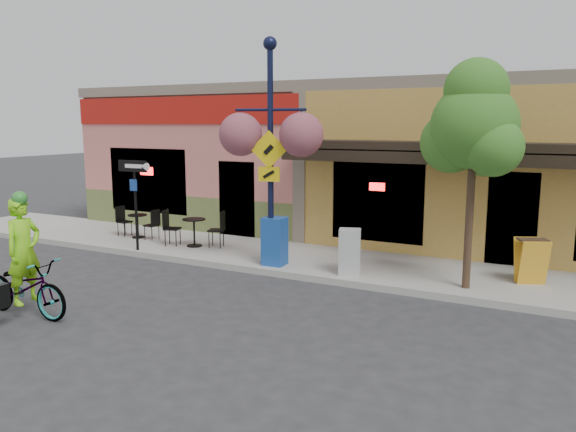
{
  "coord_description": "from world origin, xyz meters",
  "views": [
    {
      "loc": [
        5.69,
        -10.07,
        3.38
      ],
      "look_at": [
        0.18,
        0.5,
        1.4
      ],
      "focal_mm": 35.0,
      "sensor_mm": 36.0,
      "label": 1
    }
  ],
  "objects_px": {
    "cyclist_rider": "(25,265)",
    "newspaper_box_blue": "(275,241)",
    "lamp_post": "(271,154)",
    "one_way_sign": "(136,206)",
    "street_tree": "(472,175)",
    "bicycle": "(25,287)",
    "newspaper_box_grey": "(350,252)",
    "building": "(383,158)"
  },
  "relations": [
    {
      "from": "newspaper_box_blue",
      "to": "newspaper_box_grey",
      "type": "relative_size",
      "value": 1.13
    },
    {
      "from": "bicycle",
      "to": "newspaper_box_grey",
      "type": "bearing_deg",
      "value": -43.76
    },
    {
      "from": "one_way_sign",
      "to": "building",
      "type": "bearing_deg",
      "value": 55.54
    },
    {
      "from": "newspaper_box_blue",
      "to": "street_tree",
      "type": "height_order",
      "value": "street_tree"
    },
    {
      "from": "one_way_sign",
      "to": "newspaper_box_blue",
      "type": "height_order",
      "value": "one_way_sign"
    },
    {
      "from": "cyclist_rider",
      "to": "building",
      "type": "bearing_deg",
      "value": -15.86
    },
    {
      "from": "bicycle",
      "to": "one_way_sign",
      "type": "height_order",
      "value": "one_way_sign"
    },
    {
      "from": "lamp_post",
      "to": "newspaper_box_grey",
      "type": "distance_m",
      "value": 2.78
    },
    {
      "from": "bicycle",
      "to": "lamp_post",
      "type": "bearing_deg",
      "value": -29.32
    },
    {
      "from": "newspaper_box_grey",
      "to": "building",
      "type": "bearing_deg",
      "value": 83.43
    },
    {
      "from": "building",
      "to": "street_tree",
      "type": "distance_m",
      "value": 7.47
    },
    {
      "from": "cyclist_rider",
      "to": "newspaper_box_blue",
      "type": "height_order",
      "value": "cyclist_rider"
    },
    {
      "from": "cyclist_rider",
      "to": "street_tree",
      "type": "bearing_deg",
      "value": -55.74
    },
    {
      "from": "newspaper_box_blue",
      "to": "newspaper_box_grey",
      "type": "bearing_deg",
      "value": -2.18
    },
    {
      "from": "street_tree",
      "to": "newspaper_box_blue",
      "type": "bearing_deg",
      "value": -178.04
    },
    {
      "from": "one_way_sign",
      "to": "newspaper_box_grey",
      "type": "relative_size",
      "value": 2.35
    },
    {
      "from": "bicycle",
      "to": "cyclist_rider",
      "type": "relative_size",
      "value": 1.06
    },
    {
      "from": "bicycle",
      "to": "newspaper_box_grey",
      "type": "relative_size",
      "value": 2.01
    },
    {
      "from": "building",
      "to": "newspaper_box_grey",
      "type": "height_order",
      "value": "building"
    },
    {
      "from": "building",
      "to": "newspaper_box_grey",
      "type": "relative_size",
      "value": 18.5
    },
    {
      "from": "building",
      "to": "lamp_post",
      "type": "bearing_deg",
      "value": -93.88
    },
    {
      "from": "bicycle",
      "to": "cyclist_rider",
      "type": "xyz_separation_m",
      "value": [
        0.05,
        0.0,
        0.42
      ]
    },
    {
      "from": "one_way_sign",
      "to": "street_tree",
      "type": "xyz_separation_m",
      "value": [
        8.12,
        0.45,
        1.09
      ]
    },
    {
      "from": "bicycle",
      "to": "one_way_sign",
      "type": "relative_size",
      "value": 0.86
    },
    {
      "from": "bicycle",
      "to": "building",
      "type": "bearing_deg",
      "value": -16.1
    },
    {
      "from": "bicycle",
      "to": "cyclist_rider",
      "type": "bearing_deg",
      "value": -91.92
    },
    {
      "from": "one_way_sign",
      "to": "lamp_post",
      "type": "bearing_deg",
      "value": 0.67
    },
    {
      "from": "building",
      "to": "bicycle",
      "type": "xyz_separation_m",
      "value": [
        -2.84,
        -11.26,
        -1.73
      ]
    },
    {
      "from": "building",
      "to": "one_way_sign",
      "type": "xyz_separation_m",
      "value": [
        -4.27,
        -6.85,
        -0.95
      ]
    },
    {
      "from": "building",
      "to": "newspaper_box_blue",
      "type": "height_order",
      "value": "building"
    },
    {
      "from": "cyclist_rider",
      "to": "lamp_post",
      "type": "bearing_deg",
      "value": -28.83
    },
    {
      "from": "bicycle",
      "to": "street_tree",
      "type": "height_order",
      "value": "street_tree"
    },
    {
      "from": "cyclist_rider",
      "to": "one_way_sign",
      "type": "distance_m",
      "value": 4.66
    },
    {
      "from": "cyclist_rider",
      "to": "lamp_post",
      "type": "height_order",
      "value": "lamp_post"
    },
    {
      "from": "newspaper_box_grey",
      "to": "street_tree",
      "type": "relative_size",
      "value": 0.22
    },
    {
      "from": "building",
      "to": "cyclist_rider",
      "type": "bearing_deg",
      "value": -103.94
    },
    {
      "from": "cyclist_rider",
      "to": "street_tree",
      "type": "relative_size",
      "value": 0.42
    },
    {
      "from": "newspaper_box_blue",
      "to": "building",
      "type": "bearing_deg",
      "value": 82.83
    },
    {
      "from": "one_way_sign",
      "to": "newspaper_box_grey",
      "type": "bearing_deg",
      "value": 1.03
    },
    {
      "from": "newspaper_box_blue",
      "to": "street_tree",
      "type": "relative_size",
      "value": 0.25
    },
    {
      "from": "bicycle",
      "to": "lamp_post",
      "type": "distance_m",
      "value": 5.64
    },
    {
      "from": "lamp_post",
      "to": "one_way_sign",
      "type": "relative_size",
      "value": 2.2
    }
  ]
}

